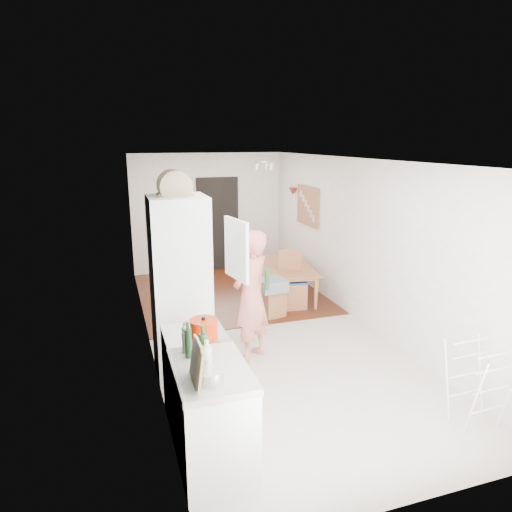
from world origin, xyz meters
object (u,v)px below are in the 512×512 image
person (251,285)px  drying_rack (478,386)px  dining_table (284,283)px  dining_chair (292,280)px  stool (272,303)px

person → drying_rack: person is taller
dining_table → drying_rack: drying_rack is taller
dining_table → drying_rack: (0.40, -4.17, 0.17)m
person → dining_chair: (1.21, 1.54, -0.52)m
dining_chair → stool: bearing=-145.0°
person → stool: (0.75, 1.29, -0.78)m
stool → dining_table: bearing=57.1°
person → dining_chair: size_ratio=2.06×
person → dining_chair: 2.03m
dining_table → dining_chair: bearing=-180.0°
person → dining_table: 2.59m
stool → drying_rack: 3.48m
stool → dining_chair: bearing=28.9°
dining_table → person: bearing=156.2°
stool → drying_rack: size_ratio=0.53×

